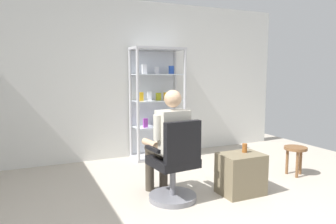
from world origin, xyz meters
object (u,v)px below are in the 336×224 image
office_chair (175,168)px  wooden_stool (295,153)px  tea_glass (245,148)px  storage_crate (241,174)px  display_cabinet_main (156,102)px  seated_shopkeeper (168,138)px

office_chair → wooden_stool: 1.99m
tea_glass → wooden_stool: tea_glass is taller
office_chair → storage_crate: 0.85m
wooden_stool → display_cabinet_main: bearing=129.0°
office_chair → tea_glass: bearing=-4.7°
office_chair → display_cabinet_main: bearing=74.1°
seated_shopkeeper → wooden_stool: seated_shopkeeper is taller
storage_crate → wooden_stool: (1.15, 0.25, 0.08)m
display_cabinet_main → seated_shopkeeper: bearing=-107.7°
seated_shopkeeper → wooden_stool: (2.00, -0.03, -0.38)m
seated_shopkeeper → storage_crate: size_ratio=2.49×
storage_crate → wooden_stool: 1.18m
office_chair → tea_glass: 0.93m
storage_crate → tea_glass: tea_glass is taller
wooden_stool → seated_shopkeeper: bearing=179.0°
office_chair → seated_shopkeeper: (-0.02, 0.16, 0.32)m
display_cabinet_main → tea_glass: 2.06m
wooden_stool → tea_glass: bearing=-169.1°
seated_shopkeeper → storage_crate: seated_shopkeeper is taller
office_chair → storage_crate: bearing=-8.1°
display_cabinet_main → seated_shopkeeper: (-0.56, -1.75, -0.25)m
tea_glass → display_cabinet_main: bearing=100.6°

